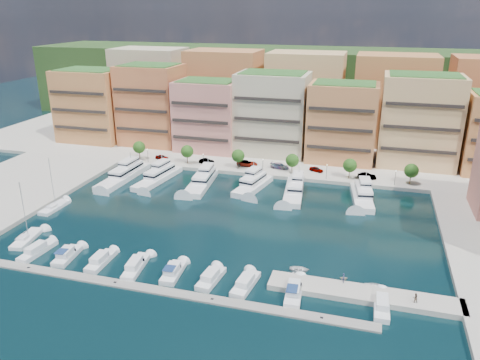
{
  "coord_description": "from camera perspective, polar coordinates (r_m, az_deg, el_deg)",
  "views": [
    {
      "loc": [
        28.47,
        -91.75,
        45.66
      ],
      "look_at": [
        -0.94,
        10.87,
        6.0
      ],
      "focal_mm": 35.0,
      "sensor_mm": 36.0,
      "label": 1
    }
  ],
  "objects": [
    {
      "name": "cruiser_4",
      "position": [
        86.92,
        -8.16,
        -11.1
      ],
      "size": [
        3.26,
        7.69,
        2.66
      ],
      "color": "white",
      "rests_on": "ground"
    },
    {
      "name": "cruiser_2",
      "position": [
        93.38,
        -16.61,
        -9.45
      ],
      "size": [
        2.75,
        8.13,
        2.55
      ],
      "color": "white",
      "rests_on": "ground"
    },
    {
      "name": "car_1",
      "position": [
        141.95,
        -4.11,
        2.31
      ],
      "size": [
        4.63,
        1.9,
        1.49
      ],
      "primitive_type": "imported",
      "rotation": [
        0.0,
        0.0,
        1.64
      ],
      "color": "gray",
      "rests_on": "north_quay"
    },
    {
      "name": "cruiser_5",
      "position": [
        84.57,
        -3.58,
        -11.9
      ],
      "size": [
        3.44,
        7.9,
        2.55
      ],
      "color": "white",
      "rests_on": "ground"
    },
    {
      "name": "apartment_4",
      "position": [
        145.74,
        12.33,
        6.89
      ],
      "size": [
        20.0,
        15.5,
        23.8
      ],
      "color": "#C27A48",
      "rests_on": "north_quay"
    },
    {
      "name": "tender_3",
      "position": [
        85.9,
        17.83,
        -12.56
      ],
      "size": [
        1.57,
        1.43,
        0.71
      ],
      "primitive_type": "imported",
      "rotation": [
        0.0,
        0.0,
        1.8
      ],
      "color": "beige",
      "rests_on": "ground"
    },
    {
      "name": "tree_2",
      "position": [
        136.72,
        -0.23,
        2.97
      ],
      "size": [
        3.8,
        3.8,
        5.65
      ],
      "color": "#473323",
      "rests_on": "north_quay"
    },
    {
      "name": "sailboat_1",
      "position": [
        120.95,
        -21.69,
        -3.17
      ],
      "size": [
        3.0,
        8.83,
        13.2
      ],
      "color": "white",
      "rests_on": "ground"
    },
    {
      "name": "tree_0",
      "position": [
        148.49,
        -12.2,
        3.92
      ],
      "size": [
        3.8,
        3.8,
        5.65
      ],
      "color": "#473323",
      "rests_on": "north_quay"
    },
    {
      "name": "tender_2",
      "position": [
        85.73,
        16.01,
        -12.37
      ],
      "size": [
        4.51,
        3.71,
        0.81
      ],
      "primitive_type": "imported",
      "rotation": [
        0.0,
        0.0,
        1.83
      ],
      "color": "white",
      "rests_on": "ground"
    },
    {
      "name": "car_3",
      "position": [
        137.62,
        4.85,
        1.72
      ],
      "size": [
        5.69,
        2.82,
        1.59
      ],
      "primitive_type": "imported",
      "rotation": [
        0.0,
        0.0,
        1.46
      ],
      "color": "gray",
      "rests_on": "north_quay"
    },
    {
      "name": "cruiser_3",
      "position": [
        89.94,
        -12.59,
        -10.27
      ],
      "size": [
        3.58,
        9.42,
        2.55
      ],
      "color": "white",
      "rests_on": "ground"
    },
    {
      "name": "cruiser_6",
      "position": [
        82.94,
        0.67,
        -12.57
      ],
      "size": [
        3.62,
        8.44,
        2.55
      ],
      "color": "white",
      "rests_on": "ground"
    },
    {
      "name": "apartment_0",
      "position": [
        173.38,
        -17.58,
        8.69
      ],
      "size": [
        22.0,
        16.5,
        24.8
      ],
      "color": "#BB7C44",
      "rests_on": "north_quay"
    },
    {
      "name": "tree_4",
      "position": [
        131.84,
        13.25,
        1.74
      ],
      "size": [
        3.8,
        3.8,
        5.65
      ],
      "color": "#473323",
      "rests_on": "north_quay"
    },
    {
      "name": "person_0",
      "position": [
        83.98,
        12.52,
        -11.58
      ],
      "size": [
        0.55,
        0.72,
        1.78
      ],
      "primitive_type": "imported",
      "rotation": [
        0.0,
        0.0,
        1.78
      ],
      "color": "#262B4D",
      "rests_on": "finger_pier"
    },
    {
      "name": "cruiser_9",
      "position": [
        81.02,
        16.88,
        -14.46
      ],
      "size": [
        2.49,
        8.33,
        2.55
      ],
      "color": "white",
      "rests_on": "ground"
    },
    {
      "name": "tender_0",
      "position": [
        88.11,
        7.26,
        -10.73
      ],
      "size": [
        3.84,
        2.93,
        0.74
      ],
      "primitive_type": "imported",
      "rotation": [
        0.0,
        0.0,
        1.68
      ],
      "color": "silver",
      "rests_on": "ground"
    },
    {
      "name": "lamppost_4",
      "position": [
        130.09,
        18.42,
        0.54
      ],
      "size": [
        0.3,
        0.3,
        4.2
      ],
      "color": "black",
      "rests_on": "north_quay"
    },
    {
      "name": "car_2",
      "position": [
        139.2,
        0.88,
        2.04
      ],
      "size": [
        6.25,
        3.01,
        1.72
      ],
      "primitive_type": "imported",
      "rotation": [
        0.0,
        0.0,
        1.6
      ],
      "color": "gray",
      "rests_on": "north_quay"
    },
    {
      "name": "cruiser_7",
      "position": [
        81.45,
        6.59,
        -13.38
      ],
      "size": [
        3.24,
        9.03,
        2.66
      ],
      "color": "white",
      "rests_on": "ground"
    },
    {
      "name": "lamppost_2",
      "position": [
        132.95,
        2.8,
        2.02
      ],
      "size": [
        0.3,
        0.3,
        4.2
      ],
      "color": "black",
      "rests_on": "north_quay"
    },
    {
      "name": "yacht_1",
      "position": [
        132.45,
        -9.86,
        0.4
      ],
      "size": [
        6.98,
        20.17,
        7.3
      ],
      "color": "white",
      "rests_on": "ground"
    },
    {
      "name": "apartment_2",
      "position": [
        154.44,
        -3.91,
        7.86
      ],
      "size": [
        20.0,
        15.5,
        22.8
      ],
      "color": "tan",
      "rests_on": "north_quay"
    },
    {
      "name": "backblock_1",
      "position": [
        176.67,
        -1.89,
        10.7
      ],
      "size": [
        26.0,
        18.0,
        30.0
      ],
      "primitive_type": "cube",
      "color": "#C27A48",
      "rests_on": "north_quay"
    },
    {
      "name": "car_0",
      "position": [
        147.73,
        -9.51,
        2.78
      ],
      "size": [
        4.07,
        1.73,
        1.37
      ],
      "primitive_type": "imported",
      "rotation": [
        0.0,
        0.0,
        1.6
      ],
      "color": "gray",
      "rests_on": "north_quay"
    },
    {
      "name": "apartment_1",
      "position": [
        164.0,
        -10.7,
        9.01
      ],
      "size": [
        20.0,
        16.5,
        26.8
      ],
      "color": "#CA7A43",
      "rests_on": "north_quay"
    },
    {
      "name": "cruiser_1",
      "position": [
        97.24,
        -20.33,
        -8.64
      ],
      "size": [
        3.55,
        7.89,
        2.66
      ],
      "color": "white",
      "rests_on": "ground"
    },
    {
      "name": "sailboat_0",
      "position": [
        107.45,
        -24.56,
        -6.58
      ],
      "size": [
        4.43,
        9.46,
        13.2
      ],
      "color": "white",
      "rests_on": "ground"
    },
    {
      "name": "backblock_2",
      "position": [
        170.01,
        7.93,
        10.14
      ],
      "size": [
        26.0,
        18.0,
        30.0
      ],
      "primitive_type": "cube",
      "color": "tan",
      "rests_on": "north_quay"
    },
    {
      "name": "yacht_0",
      "position": [
        135.98,
        -13.87,
        0.68
      ],
      "size": [
        5.8,
        22.53,
        7.3
      ],
      "color": "white",
      "rests_on": "ground"
    },
    {
      "name": "person_1",
      "position": [
        82.24,
        20.57,
        -13.29
      ],
      "size": [
        0.98,
        0.86,
        1.68
      ],
      "primitive_type": "imported",
      "rotation": [
        0.0,
        0.0,
        3.46
      ],
      "color": "brown",
      "rests_on": "finger_pier"
    },
    {
      "name": "backblock_0",
      "position": [
        187.94,
        -10.8,
        10.95
      ],
      "size": [
        26.0,
        18.0,
        30.0
      ],
      "primitive_type": "cube",
      "color": "beige",
      "rests_on": "north_quay"
    },
    {
      "name": "car_5",
      "position": [
        133.5,
        15.22,
        0.47
      ],
      "size": [
        5.2,
        2.44,
        1.65
      ],
      "primitive_type": "imported",
      "rotation": [
        0.0,
        0.0,
        1.71
      ],
      "color": "gray",
      "rests_on": "north_quay"
    },
    {
      "name": "lamppost_3",
      "position": [
        130.29,
        10.53,
        1.3
      ],
      "size": [
        0.3,
        0.3,
        4.2
      ],
      "color": "black",
      "rests_on": "north_quay"
    },
    {
      "name": "cruiser_0",
      "position": [
        101.17,
        -23.47,
        -7.94
      ],
      "size": [
        3.05,
        9.14,
        2.55
      ],
      "color": "white",
      "rests_on": "ground"
    },
    {
      "name": "yacht_3",
      "position": [
        125.02,
        1.66,
        -0.45
      ],
      "size": [
        7.83,
        16.9,
        7.3
      ],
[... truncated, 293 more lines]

